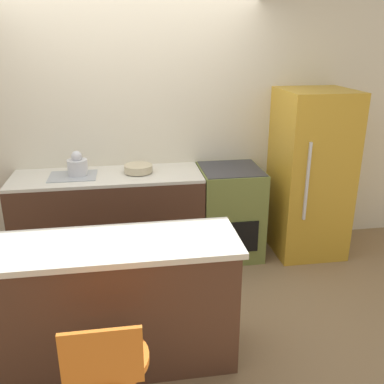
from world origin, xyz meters
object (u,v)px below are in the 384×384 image
object	(u,v)px
oven_range	(230,212)
refrigerator	(310,174)
kettle	(77,165)
mixing_bowl	(138,168)

from	to	relation	value
oven_range	refrigerator	world-z (taller)	refrigerator
kettle	mixing_bowl	world-z (taller)	kettle
refrigerator	kettle	size ratio (longest dim) A/B	7.32
refrigerator	kettle	bearing A→B (deg)	178.53
refrigerator	mixing_bowl	xyz separation A→B (m)	(-1.74, 0.06, 0.12)
oven_range	mixing_bowl	size ratio (longest dim) A/B	3.43
kettle	mixing_bowl	xyz separation A→B (m)	(0.57, 0.00, -0.06)
oven_range	refrigerator	bearing A→B (deg)	-2.52
oven_range	mixing_bowl	xyz separation A→B (m)	(-0.92, 0.02, 0.50)
refrigerator	mixing_bowl	bearing A→B (deg)	178.05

